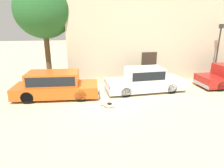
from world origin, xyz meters
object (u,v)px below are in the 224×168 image
at_px(stray_dog_spotted, 107,104).
at_px(acacia_tree_left, 44,11).
at_px(parked_sedan_second, 145,80).
at_px(street_lamp, 218,46).
at_px(parked_sedan_nearest, 55,84).

relative_size(stray_dog_spotted, acacia_tree_left, 0.14).
distance_m(parked_sedan_second, acacia_tree_left, 7.70).
bearing_deg(parked_sedan_second, street_lamp, 10.73).
distance_m(parked_sedan_nearest, parked_sedan_second, 5.26).
bearing_deg(acacia_tree_left, stray_dog_spotted, -55.62).
bearing_deg(parked_sedan_second, parked_sedan_nearest, 178.95).
distance_m(parked_sedan_second, stray_dog_spotted, 3.35).
xyz_separation_m(parked_sedan_nearest, street_lamp, (10.96, 1.50, 1.76)).
bearing_deg(stray_dog_spotted, acacia_tree_left, -26.87).
height_order(parked_sedan_nearest, acacia_tree_left, acacia_tree_left).
relative_size(stray_dog_spotted, street_lamp, 0.23).
distance_m(parked_sedan_second, street_lamp, 6.13).
height_order(parked_sedan_second, acacia_tree_left, acacia_tree_left).
xyz_separation_m(parked_sedan_second, acacia_tree_left, (-5.93, 2.82, 4.03)).
bearing_deg(stray_dog_spotted, parked_sedan_second, -113.03).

